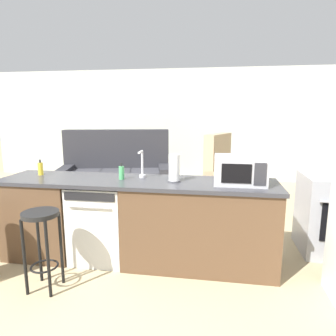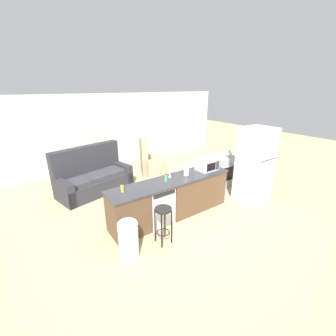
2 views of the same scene
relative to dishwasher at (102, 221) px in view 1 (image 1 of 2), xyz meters
The scene contains 13 objects.
ground_plane 0.49m from the dishwasher, ahead, with size 24.00×24.00×0.00m, color tan.
wall_back 4.33m from the dishwasher, 82.54° to the left, with size 10.00×0.06×2.60m.
kitchen_counter 0.49m from the dishwasher, ahead, with size 2.94×0.66×0.90m.
dishwasher is the anchor object (origin of this frame).
stove_range 2.66m from the dishwasher, 11.91° to the left, with size 0.76×0.68×0.90m.
microwave 1.59m from the dishwasher, ahead, with size 0.50×0.37×0.28m.
sink_faucet 0.76m from the dishwasher, 14.88° to the left, with size 0.07×0.18×0.30m.
paper_towel_roll 1.02m from the dishwasher, ahead, with size 0.14×0.14×0.28m.
soap_bottle 0.60m from the dishwasher, ahead, with size 0.06×0.06×0.18m.
dish_soap_bottle 0.92m from the dishwasher, behind, with size 0.06×0.06×0.18m.
bar_stool 0.74m from the dishwasher, 113.39° to the right, with size 0.32×0.32×0.74m.
couch 2.45m from the dishwasher, 104.97° to the left, with size 2.15×1.34×1.27m.
armchair 3.05m from the dishwasher, 61.79° to the left, with size 1.07×1.10×1.20m.
Camera 1 is at (0.97, -2.98, 1.60)m, focal length 32.00 mm.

